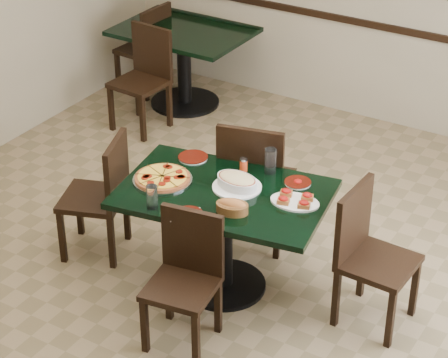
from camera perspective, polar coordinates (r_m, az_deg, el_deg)
The scene contains 20 objects.
floor at distance 6.14m, azimuth -0.93°, elevation -5.62°, with size 5.50×5.50×0.00m, color brown.
main_table at distance 5.61m, azimuth 0.01°, elevation -2.40°, with size 1.43×1.05×0.75m.
back_table at distance 8.21m, azimuth -2.64°, elevation 8.26°, with size 1.21×0.88×0.75m.
chair_far at distance 6.05m, azimuth 1.97°, elevation 0.10°, with size 0.56×0.56×0.99m.
chair_near at distance 5.28m, azimuth -2.48°, elevation -6.07°, with size 0.45×0.45×0.85m.
chair_right at distance 5.47m, azimuth 9.34°, elevation -4.53°, with size 0.45×0.45×0.92m.
chair_left at distance 6.06m, azimuth -7.89°, elevation -0.77°, with size 0.54×0.54×0.90m.
back_chair_near at distance 7.83m, azimuth -5.18°, elevation 6.95°, with size 0.46×0.46×0.92m.
back_chair_left at distance 8.49m, azimuth -4.94°, elevation 8.74°, with size 0.44×0.44×0.89m.
pepperoni_pizza at distance 5.64m, azimuth -4.04°, elevation 0.08°, with size 0.39×0.39×0.04m.
lasagna_casserole at distance 5.53m, azimuth 0.86°, elevation -0.17°, with size 0.32×0.32×0.09m.
bread_basket at distance 5.29m, azimuth 0.54°, elevation -1.82°, with size 0.23×0.18×0.09m.
bruschetta_platter at distance 5.40m, azimuth 4.65°, elevation -1.36°, with size 0.34×0.26×0.05m.
side_plate_near at distance 5.28m, azimuth -2.32°, elevation -2.30°, with size 0.18×0.18×0.02m.
side_plate_far_r at distance 5.62m, azimuth 4.84°, elevation -0.22°, with size 0.17×0.17×0.03m.
side_plate_far_l at distance 5.89m, azimuth -2.03°, elevation 1.42°, with size 0.20×0.20×0.02m.
napkin_setting at distance 5.29m, azimuth -2.52°, elevation -2.33°, with size 0.23×0.23×0.01m.
water_glass_a at distance 5.70m, azimuth 3.05°, elevation 1.20°, with size 0.08×0.08×0.17m, color silver.
water_glass_b at distance 5.33m, azimuth -4.73°, elevation -1.18°, with size 0.07×0.07×0.15m, color silver.
pepper_shaker at distance 5.72m, azimuth 1.29°, elevation 0.95°, with size 0.05×0.05×0.09m.
Camera 1 is at (2.66, -4.20, 3.60)m, focal length 70.00 mm.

